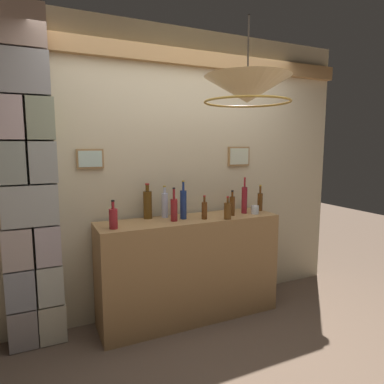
# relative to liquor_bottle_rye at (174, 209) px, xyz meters

# --- Properties ---
(ground_plane) EXTENTS (12.00, 12.00, 0.00)m
(ground_plane) POSITION_rel_liquor_bottle_rye_xyz_m (0.17, -0.76, -1.06)
(ground_plane) COLOR brown
(panelled_rear_partition) EXTENTS (3.74, 0.15, 2.70)m
(panelled_rear_partition) POSITION_rel_liquor_bottle_rye_xyz_m (0.17, 0.33, 0.35)
(panelled_rear_partition) COLOR beige
(panelled_rear_partition) RESTS_ON ground
(stone_pillar) EXTENTS (0.43, 0.28, 2.63)m
(stone_pillar) POSITION_rel_liquor_bottle_rye_xyz_m (-1.14, 0.22, 0.24)
(stone_pillar) COLOR gray
(stone_pillar) RESTS_ON ground
(bar_shelf_unit) EXTENTS (1.68, 0.44, 0.95)m
(bar_shelf_unit) POSITION_rel_liquor_bottle_rye_xyz_m (0.17, 0.04, -0.58)
(bar_shelf_unit) COLOR #9E7547
(bar_shelf_unit) RESTS_ON ground
(liquor_bottle_rye) EXTENTS (0.06, 0.06, 0.30)m
(liquor_bottle_rye) POSITION_rel_liquor_bottle_rye_xyz_m (0.00, 0.00, 0.00)
(liquor_bottle_rye) COLOR maroon
(liquor_bottle_rye) RESTS_ON bar_shelf_unit
(liquor_bottle_brandy) EXTENTS (0.08, 0.08, 0.32)m
(liquor_bottle_brandy) POSITION_rel_liquor_bottle_rye_xyz_m (-0.18, 0.20, 0.03)
(liquor_bottle_brandy) COLOR #5A3B13
(liquor_bottle_brandy) RESTS_ON bar_shelf_unit
(liquor_bottle_scotch) EXTENTS (0.06, 0.06, 0.35)m
(liquor_bottle_scotch) POSITION_rel_liquor_bottle_rye_xyz_m (0.11, 0.05, 0.03)
(liquor_bottle_scotch) COLOR navy
(liquor_bottle_scotch) RESTS_ON bar_shelf_unit
(liquor_bottle_bourbon) EXTENTS (0.07, 0.07, 0.23)m
(liquor_bottle_bourbon) POSITION_rel_liquor_bottle_rye_xyz_m (-0.54, -0.05, -0.02)
(liquor_bottle_bourbon) COLOR maroon
(liquor_bottle_bourbon) RESTS_ON bar_shelf_unit
(liquor_bottle_port) EXTENTS (0.05, 0.05, 0.26)m
(liquor_bottle_port) POSITION_rel_liquor_bottle_rye_xyz_m (0.97, 0.07, -0.01)
(liquor_bottle_port) COLOR #5A3412
(liquor_bottle_port) RESTS_ON bar_shelf_unit
(liquor_bottle_amaro) EXTENTS (0.07, 0.07, 0.21)m
(liquor_bottle_amaro) POSITION_rel_liquor_bottle_rye_xyz_m (0.47, -0.13, -0.03)
(liquor_bottle_amaro) COLOR brown
(liquor_bottle_amaro) RESTS_ON bar_shelf_unit
(liquor_bottle_vodka) EXTENTS (0.05, 0.05, 0.35)m
(liquor_bottle_vodka) POSITION_rel_liquor_bottle_rye_xyz_m (0.75, 0.03, 0.03)
(liquor_bottle_vodka) COLOR maroon
(liquor_bottle_vodka) RESTS_ON bar_shelf_unit
(liquor_bottle_rum) EXTENTS (0.06, 0.06, 0.30)m
(liquor_bottle_rum) POSITION_rel_liquor_bottle_rye_xyz_m (-0.02, 0.18, 0.01)
(liquor_bottle_rum) COLOR silver
(liquor_bottle_rum) RESTS_ON bar_shelf_unit
(liquor_bottle_mezcal) EXTENTS (0.05, 0.05, 0.24)m
(liquor_bottle_mezcal) POSITION_rel_liquor_bottle_rye_xyz_m (0.59, -0.01, -0.01)
(liquor_bottle_mezcal) COLOR #603613
(liquor_bottle_mezcal) RESTS_ON bar_shelf_unit
(liquor_bottle_gin) EXTENTS (0.05, 0.05, 0.22)m
(liquor_bottle_gin) POSITION_rel_liquor_bottle_rye_xyz_m (0.28, -0.04, -0.02)
(liquor_bottle_gin) COLOR #5F3312
(liquor_bottle_gin) RESTS_ON bar_shelf_unit
(glass_tumbler_rocks) EXTENTS (0.07, 0.07, 0.08)m
(glass_tumbler_rocks) POSITION_rel_liquor_bottle_rye_xyz_m (0.83, -0.04, -0.07)
(glass_tumbler_rocks) COLOR silver
(glass_tumbler_rocks) RESTS_ON bar_shelf_unit
(pendant_lamp) EXTENTS (0.62, 0.62, 0.59)m
(pendant_lamp) POSITION_rel_liquor_bottle_rye_xyz_m (0.30, -0.65, 0.94)
(pendant_lamp) COLOR beige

